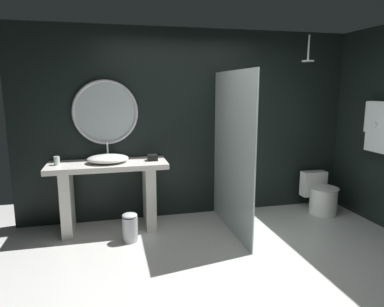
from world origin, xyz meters
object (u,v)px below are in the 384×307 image
object	(u,v)px
round_wall_mirror	(106,112)
rain_shower_head	(308,58)
tumbler_cup	(57,161)
toilet	(321,195)
tissue_box	(153,158)
hanging_bathrobe	(380,124)
waste_bin	(130,227)
vessel_sink	(108,159)

from	to	relation	value
round_wall_mirror	rain_shower_head	size ratio (longest dim) A/B	2.42
tumbler_cup	rain_shower_head	size ratio (longest dim) A/B	0.30
toilet	tissue_box	bearing A→B (deg)	177.92
tumbler_cup	hanging_bathrobe	bearing A→B (deg)	-9.63
round_wall_mirror	tissue_box	bearing A→B (deg)	-25.32
rain_shower_head	toilet	size ratio (longest dim) A/B	0.61
toilet	tumbler_cup	bearing A→B (deg)	178.57
hanging_bathrobe	waste_bin	bearing A→B (deg)	175.80
waste_bin	vessel_sink	bearing A→B (deg)	116.96
vessel_sink	tissue_box	size ratio (longest dim) A/B	3.69
vessel_sink	toilet	bearing A→B (deg)	-1.51
tissue_box	toilet	xyz separation A→B (m)	(2.45, -0.09, -0.67)
tumbler_cup	tissue_box	world-z (taller)	tumbler_cup
vessel_sink	tissue_box	bearing A→B (deg)	0.99
vessel_sink	rain_shower_head	bearing A→B (deg)	-1.96
vessel_sink	tumbler_cup	distance (m)	0.61
hanging_bathrobe	waste_bin	distance (m)	3.39
tumbler_cup	vessel_sink	bearing A→B (deg)	-1.03
hanging_bathrobe	waste_bin	world-z (taller)	hanging_bathrobe
tissue_box	round_wall_mirror	size ratio (longest dim) A/B	0.16
tumbler_cup	toilet	xyz separation A→B (m)	(3.62, -0.09, -0.68)
tissue_box	rain_shower_head	xyz separation A→B (m)	(2.10, -0.10, 1.29)
waste_bin	toilet	bearing A→B (deg)	7.27
tumbler_cup	toilet	distance (m)	3.69
round_wall_mirror	waste_bin	bearing A→B (deg)	-72.42
round_wall_mirror	waste_bin	xyz separation A→B (m)	(0.23, -0.71, -1.32)
tissue_box	hanging_bathrobe	distance (m)	2.94
tumbler_cup	waste_bin	xyz separation A→B (m)	(0.83, -0.45, -0.76)
hanging_bathrobe	tumbler_cup	bearing A→B (deg)	170.37
tumbler_cup	waste_bin	world-z (taller)	tumbler_cup
vessel_sink	waste_bin	bearing A→B (deg)	-63.04
tumbler_cup	tissue_box	distance (m)	1.17
tumbler_cup	round_wall_mirror	distance (m)	0.86
waste_bin	hanging_bathrobe	bearing A→B (deg)	-4.20
toilet	rain_shower_head	bearing A→B (deg)	-178.06
tumbler_cup	hanging_bathrobe	size ratio (longest dim) A/B	0.15
vessel_sink	toilet	size ratio (longest dim) A/B	0.90
rain_shower_head	hanging_bathrobe	bearing A→B (deg)	-38.34
vessel_sink	rain_shower_head	xyz separation A→B (m)	(2.66, -0.09, 1.27)
tissue_box	hanging_bathrobe	size ratio (longest dim) A/B	0.20
round_wall_mirror	hanging_bathrobe	world-z (taller)	round_wall_mirror
round_wall_mirror	rain_shower_head	world-z (taller)	rain_shower_head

